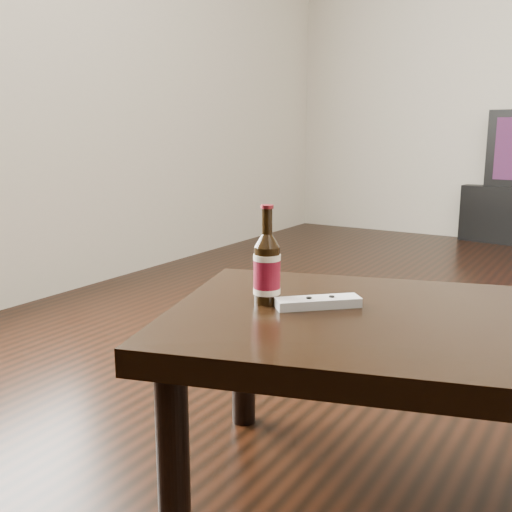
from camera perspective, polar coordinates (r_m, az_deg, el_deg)
The scene contains 4 objects.
wall_left at distance 3.12m, azimuth -22.89°, elevation 20.51°, with size 0.02×6.00×2.70m, color silver.
coffee_table at distance 1.38m, azimuth 16.50°, elevation -8.06°, with size 1.32×0.99×0.44m.
beer_bottle at distance 1.40m, azimuth 1.05°, elevation -1.26°, with size 0.08×0.08×0.23m.
remote at distance 1.39m, azimuth 5.93°, elevation -4.42°, with size 0.18×0.17×0.02m.
Camera 1 is at (-0.04, -1.84, 0.84)m, focal length 42.00 mm.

